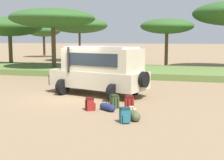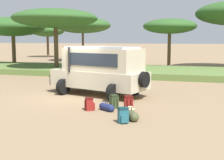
% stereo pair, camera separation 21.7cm
% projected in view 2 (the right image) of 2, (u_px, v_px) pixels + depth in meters
% --- Properties ---
extents(ground_plane, '(320.00, 320.00, 0.00)m').
position_uv_depth(ground_plane, '(76.00, 97.00, 15.22)').
color(ground_plane, '#8C7051').
extents(grass_bank, '(120.00, 7.00, 0.44)m').
position_uv_depth(grass_bank, '(127.00, 71.00, 25.21)').
color(grass_bank, '#5B7538').
rests_on(grass_bank, ground_plane).
extents(safari_vehicle, '(5.45, 3.62, 2.44)m').
position_uv_depth(safari_vehicle, '(100.00, 69.00, 15.54)').
color(safari_vehicle, beige).
rests_on(safari_vehicle, ground_plane).
extents(backpack_beside_front_wheel, '(0.42, 0.43, 0.53)m').
position_uv_depth(backpack_beside_front_wheel, '(123.00, 116.00, 10.47)').
color(backpack_beside_front_wheel, '#235B6B').
rests_on(backpack_beside_front_wheel, ground_plane).
extents(backpack_cluster_center, '(0.42, 0.47, 0.63)m').
position_uv_depth(backpack_cluster_center, '(128.00, 104.00, 12.11)').
color(backpack_cluster_center, maroon).
rests_on(backpack_cluster_center, ground_plane).
extents(backpack_near_rear_wheel, '(0.45, 0.42, 0.51)m').
position_uv_depth(backpack_near_rear_wheel, '(89.00, 104.00, 12.34)').
color(backpack_near_rear_wheel, maroon).
rests_on(backpack_near_rear_wheel, ground_plane).
extents(backpack_outermost, '(0.45, 0.46, 0.55)m').
position_uv_depth(backpack_outermost, '(114.00, 102.00, 12.74)').
color(backpack_outermost, '#42562D').
rests_on(backpack_outermost, ground_plane).
extents(duffel_bag_low_black_case, '(0.67, 0.88, 0.44)m').
position_uv_depth(duffel_bag_low_black_case, '(131.00, 114.00, 10.95)').
color(duffel_bag_low_black_case, '#4C5133').
rests_on(duffel_bag_low_black_case, ground_plane).
extents(duffel_bag_soft_canvas, '(0.73, 0.59, 0.39)m').
position_uv_depth(duffel_bag_soft_canvas, '(107.00, 107.00, 12.26)').
color(duffel_bag_soft_canvas, navy).
rests_on(duffel_bag_soft_canvas, ground_plane).
extents(acacia_tree_far_left, '(5.19, 4.54, 4.91)m').
position_uv_depth(acacia_tree_far_left, '(47.00, 31.00, 47.01)').
color(acacia_tree_far_left, brown).
rests_on(acacia_tree_far_left, ground_plane).
extents(acacia_tree_left_mid, '(6.55, 6.07, 4.94)m').
position_uv_depth(acacia_tree_left_mid, '(13.00, 27.00, 30.84)').
color(acacia_tree_left_mid, brown).
rests_on(acacia_tree_left_mid, ground_plane).
extents(acacia_tree_centre_back, '(6.97, 6.73, 5.41)m').
position_uv_depth(acacia_tree_centre_back, '(83.00, 25.00, 38.48)').
color(acacia_tree_centre_back, brown).
rests_on(acacia_tree_centre_back, ground_plane).
extents(acacia_tree_right_mid, '(6.89, 7.41, 5.24)m').
position_uv_depth(acacia_tree_right_mid, '(56.00, 19.00, 25.64)').
color(acacia_tree_right_mid, brown).
rests_on(acacia_tree_right_mid, ground_plane).
extents(acacia_tree_far_right, '(4.89, 4.79, 4.64)m').
position_uv_depth(acacia_tree_far_right, '(170.00, 26.00, 28.55)').
color(acacia_tree_far_right, brown).
rests_on(acacia_tree_far_right, ground_plane).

